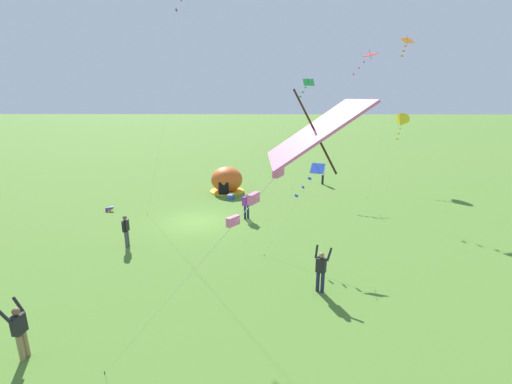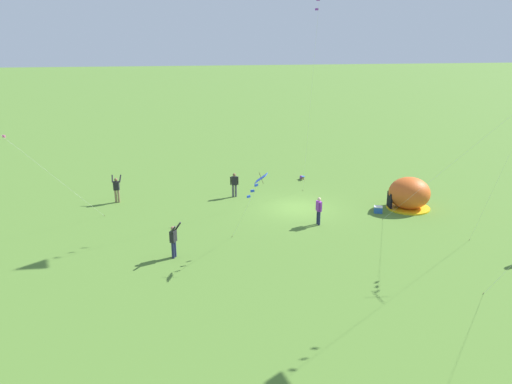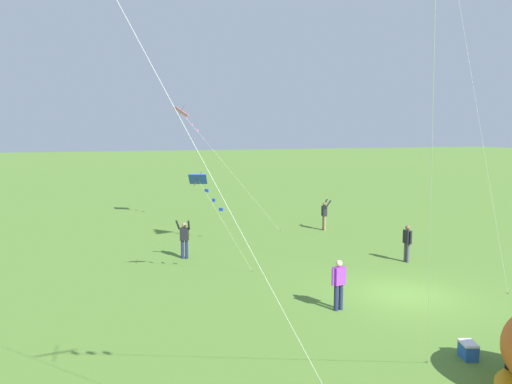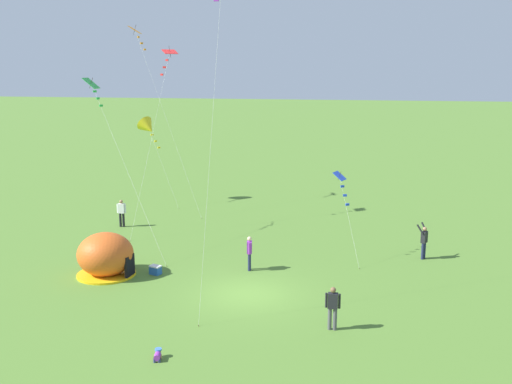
{
  "view_description": "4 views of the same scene",
  "coord_description": "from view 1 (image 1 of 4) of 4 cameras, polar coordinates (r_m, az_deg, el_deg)",
  "views": [
    {
      "loc": [
        20.43,
        4.1,
        7.57
      ],
      "look_at": [
        1.92,
        3.78,
        2.48
      ],
      "focal_mm": 24.0,
      "sensor_mm": 36.0,
      "label": 1
    },
    {
      "loc": [
        7.53,
        30.36,
        11.1
      ],
      "look_at": [
        3.47,
        4.34,
        2.65
      ],
      "focal_mm": 35.0,
      "sensor_mm": 36.0,
      "label": 2
    },
    {
      "loc": [
        -14.72,
        11.38,
        5.94
      ],
      "look_at": [
        3.11,
        4.72,
        3.66
      ],
      "focal_mm": 35.0,
      "sensor_mm": 36.0,
      "label": 3
    },
    {
      "loc": [
        4.81,
        -24.51,
        9.96
      ],
      "look_at": [
        -0.67,
        5.67,
        3.41
      ],
      "focal_mm": 42.0,
      "sensor_mm": 36.0,
      "label": 4
    }
  ],
  "objects": [
    {
      "name": "kite_blue",
      "position": [
        17.3,
        9.45,
        2.86
      ],
      "size": [
        1.61,
        3.07,
        4.46
      ],
      "color": "silver",
      "rests_on": "ground"
    },
    {
      "name": "person_near_tent",
      "position": [
        31.55,
        11.09,
        2.99
      ],
      "size": [
        0.59,
        0.26,
        1.72
      ],
      "color": "black",
      "rests_on": "ground"
    },
    {
      "name": "kite_red",
      "position": [
        29.04,
        17.93,
        20.16
      ],
      "size": [
        1.52,
        6.09,
        11.11
      ],
      "color": "silver",
      "rests_on": "ground"
    },
    {
      "name": "kite_orange",
      "position": [
        34.0,
        23.73,
        21.55
      ],
      "size": [
        6.2,
        4.56,
        12.67
      ],
      "color": "silver",
      "rests_on": "ground"
    },
    {
      "name": "person_flying_kite",
      "position": [
        14.2,
        10.77,
        -12.51
      ],
      "size": [
        0.65,
        0.72,
        1.89
      ],
      "color": "#1E2347",
      "rests_on": "ground"
    },
    {
      "name": "kite_yellow",
      "position": [
        33.35,
        23.09,
        10.66
      ],
      "size": [
        3.61,
        2.51,
        6.32
      ],
      "color": "silver",
      "rests_on": "ground"
    },
    {
      "name": "person_watching_sky",
      "position": [
        22.0,
        -1.6,
        -2.12
      ],
      "size": [
        0.3,
        0.58,
        1.72
      ],
      "color": "#1E2347",
      "rests_on": "ground"
    },
    {
      "name": "kite_pink",
      "position": [
        3.47,
        6.79,
        6.68
      ],
      "size": [
        5.23,
        5.41,
        7.67
      ],
      "color": "silver",
      "rests_on": "ground"
    },
    {
      "name": "person_far_back",
      "position": [
        19.19,
        -20.86,
        -5.84
      ],
      "size": [
        0.59,
        0.25,
        1.72
      ],
      "color": "#4C4C51",
      "rests_on": "ground"
    },
    {
      "name": "kite_green",
      "position": [
        31.23,
        8.47,
        17.14
      ],
      "size": [
        6.41,
        5.73,
        9.23
      ],
      "color": "silver",
      "rests_on": "ground"
    },
    {
      "name": "person_arms_raised",
      "position": [
        12.9,
        -34.74,
        -18.31
      ],
      "size": [
        0.68,
        0.51,
        1.89
      ],
      "color": "#8C7251",
      "rests_on": "ground"
    },
    {
      "name": "toddler_crawling",
      "position": [
        25.79,
        -23.23,
        -2.58
      ],
      "size": [
        0.32,
        0.55,
        0.32
      ],
      "color": "purple",
      "rests_on": "ground"
    },
    {
      "name": "ground_plane",
      "position": [
        22.17,
        -9.75,
        -4.83
      ],
      "size": [
        300.0,
        300.0,
        0.0
      ],
      "primitive_type": "plane",
      "color": "#517A2D"
    },
    {
      "name": "popup_tent",
      "position": [
        28.55,
        -4.89,
        2.0
      ],
      "size": [
        2.81,
        2.81,
        2.1
      ],
      "color": "#D8591E",
      "rests_on": "ground"
    },
    {
      "name": "cooler_box",
      "position": [
        26.49,
        -4.2,
        -0.78
      ],
      "size": [
        0.62,
        0.52,
        0.44
      ],
      "color": "#2659B2",
      "rests_on": "ground"
    }
  ]
}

